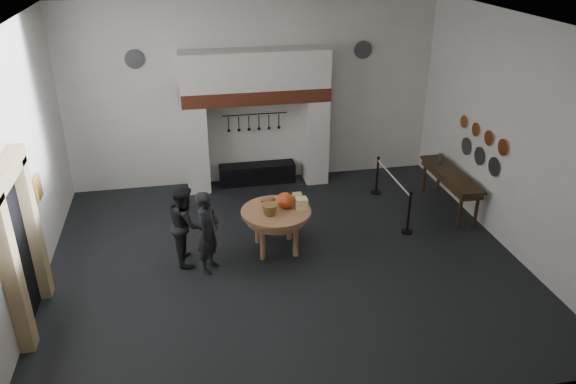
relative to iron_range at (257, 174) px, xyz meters
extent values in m
cube|color=black|center=(0.00, -3.72, -0.25)|extent=(9.00, 8.00, 0.02)
cube|color=silver|center=(0.00, -3.72, 4.25)|extent=(9.00, 8.00, 0.02)
cube|color=white|center=(0.00, 0.28, 2.00)|extent=(9.00, 0.02, 4.50)
cube|color=white|center=(0.00, -7.72, 2.00)|extent=(9.00, 0.02, 4.50)
cube|color=white|center=(-4.50, -3.72, 2.00)|extent=(0.02, 8.00, 4.50)
cube|color=white|center=(4.50, -3.72, 2.00)|extent=(0.02, 8.00, 4.50)
cube|color=silver|center=(-1.48, -0.07, 0.82)|extent=(0.55, 0.70, 2.15)
cube|color=silver|center=(1.48, -0.07, 0.82)|extent=(0.55, 0.70, 2.15)
cube|color=#9E442B|center=(0.00, -0.07, 2.06)|extent=(3.50, 0.72, 0.32)
cube|color=silver|center=(0.00, -0.07, 2.67)|extent=(3.50, 0.70, 0.90)
cube|color=black|center=(0.00, 0.00, 0.00)|extent=(1.90, 0.45, 0.50)
cylinder|color=black|center=(0.00, 0.20, 1.50)|extent=(1.60, 0.02, 0.02)
cube|color=black|center=(-4.47, -4.72, 1.00)|extent=(0.04, 1.10, 2.50)
cube|color=tan|center=(-4.38, -5.42, 1.05)|extent=(0.22, 0.30, 2.60)
cube|color=tan|center=(-4.38, -4.02, 1.05)|extent=(0.22, 0.30, 2.60)
cube|color=tan|center=(-4.38, -4.72, 2.40)|extent=(0.22, 1.70, 0.30)
cube|color=gold|center=(-4.45, -2.92, 1.35)|extent=(0.05, 0.34, 0.44)
cylinder|color=#A97E50|center=(-0.09, -3.28, 0.59)|extent=(1.75, 1.75, 0.07)
ellipsoid|color=#DF561F|center=(0.11, -3.18, 0.78)|extent=(0.36, 0.36, 0.31)
cube|color=#FAE195|center=(0.41, -3.33, 0.74)|extent=(0.22, 0.22, 0.24)
cube|color=#D0B67C|center=(0.39, -3.03, 0.72)|extent=(0.18, 0.18, 0.20)
cone|color=olive|center=(-0.24, -3.43, 0.73)|extent=(0.40, 0.40, 0.22)
ellipsoid|color=#9A5E36|center=(-0.19, -2.93, 0.69)|extent=(0.31, 0.18, 0.13)
imported|color=black|center=(-1.46, -3.76, 0.56)|extent=(0.62, 0.70, 1.62)
imported|color=black|center=(-1.86, -3.36, 0.55)|extent=(0.66, 0.81, 1.59)
cube|color=#342113|center=(4.10, -2.28, 0.62)|extent=(0.55, 2.20, 0.06)
cylinder|color=#545459|center=(4.10, -1.68, 0.76)|extent=(0.12, 0.12, 0.22)
cylinder|color=#C6662D|center=(4.46, -3.52, 1.70)|extent=(0.03, 0.34, 0.34)
cylinder|color=#C6662D|center=(4.46, -2.97, 1.70)|extent=(0.03, 0.32, 0.32)
cylinder|color=#C6662D|center=(4.46, -2.42, 1.70)|extent=(0.03, 0.30, 0.30)
cylinder|color=#C6662D|center=(4.46, -1.87, 1.70)|extent=(0.03, 0.28, 0.28)
cylinder|color=#4C4C51|center=(4.46, -3.32, 1.20)|extent=(0.03, 0.40, 0.40)
cylinder|color=#4C4C51|center=(4.46, -2.72, 1.20)|extent=(0.03, 0.40, 0.40)
cylinder|color=#4C4C51|center=(4.46, -2.12, 1.20)|extent=(0.03, 0.40, 0.40)
cylinder|color=#4C4C51|center=(-2.70, 0.24, 2.95)|extent=(0.44, 0.03, 0.44)
cylinder|color=#4C4C51|center=(2.70, 0.24, 2.95)|extent=(0.44, 0.03, 0.44)
cylinder|color=black|center=(2.77, -3.16, 0.20)|extent=(0.05, 0.05, 0.90)
cylinder|color=black|center=(2.77, -1.16, 0.20)|extent=(0.05, 0.05, 0.90)
cylinder|color=silver|center=(2.77, -2.16, 0.60)|extent=(0.04, 2.00, 0.04)
camera|label=1|loc=(-1.76, -12.93, 5.69)|focal=35.00mm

